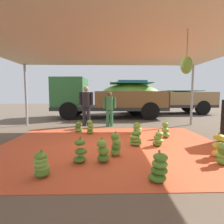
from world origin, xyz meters
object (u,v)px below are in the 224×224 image
(banana_bunch_10, at_px, (159,168))
(cargo_truck_far, at_px, (159,98))
(banana_bunch_2, at_px, (116,145))
(banana_bunch_4, at_px, (41,165))
(banana_bunch_1, at_px, (219,147))
(banana_bunch_3, at_px, (166,131))
(banana_bunch_8, at_px, (90,128))
(banana_bunch_5, at_px, (136,139))
(worker_0, at_px, (110,106))
(banana_bunch_13, at_px, (79,127))
(banana_bunch_6, at_px, (103,152))
(banana_bunch_12, at_px, (158,139))
(banana_bunch_9, at_px, (137,128))
(banana_bunch_11, at_px, (222,154))
(banana_bunch_0, at_px, (80,152))
(cargo_truck_main, at_px, (108,97))
(worker_1, at_px, (86,103))

(banana_bunch_10, bearing_deg, cargo_truck_far, 73.75)
(banana_bunch_2, distance_m, banana_bunch_4, 1.66)
(banana_bunch_1, relative_size, cargo_truck_far, 0.08)
(banana_bunch_3, distance_m, banana_bunch_8, 2.58)
(banana_bunch_5, height_order, banana_bunch_10, banana_bunch_10)
(worker_0, bearing_deg, banana_bunch_13, -134.74)
(banana_bunch_6, height_order, banana_bunch_12, banana_bunch_6)
(banana_bunch_2, bearing_deg, banana_bunch_9, 69.26)
(banana_bunch_4, xyz_separation_m, worker_0, (1.22, 4.88, 0.69))
(banana_bunch_8, distance_m, worker_0, 1.88)
(banana_bunch_1, relative_size, banana_bunch_13, 1.30)
(banana_bunch_9, xyz_separation_m, banana_bunch_11, (1.22, -2.94, 0.02))
(banana_bunch_0, distance_m, banana_bunch_2, 0.86)
(banana_bunch_9, xyz_separation_m, cargo_truck_far, (2.79, 6.85, 0.99))
(banana_bunch_2, bearing_deg, banana_bunch_1, -3.63)
(cargo_truck_far, bearing_deg, banana_bunch_13, -127.20)
(banana_bunch_1, relative_size, banana_bunch_11, 1.15)
(banana_bunch_13, bearing_deg, banana_bunch_1, -38.11)
(banana_bunch_10, xyz_separation_m, cargo_truck_main, (-0.82, 8.17, 1.06))
(banana_bunch_10, distance_m, banana_bunch_11, 1.60)
(banana_bunch_1, xyz_separation_m, banana_bunch_6, (-2.61, -0.24, -0.01))
(banana_bunch_2, xyz_separation_m, cargo_truck_main, (-0.17, 6.95, 1.02))
(banana_bunch_12, distance_m, worker_1, 4.16)
(banana_bunch_8, height_order, banana_bunch_11, banana_bunch_8)
(banana_bunch_2, distance_m, banana_bunch_10, 1.38)
(banana_bunch_3, distance_m, banana_bunch_9, 1.08)
(banana_bunch_3, xyz_separation_m, banana_bunch_9, (-0.80, 0.72, -0.05))
(banana_bunch_5, bearing_deg, banana_bunch_9, 78.67)
(banana_bunch_3, height_order, worker_1, worker_1)
(cargo_truck_far, distance_m, worker_1, 7.08)
(banana_bunch_1, bearing_deg, worker_0, 121.10)
(banana_bunch_5, relative_size, banana_bunch_9, 1.03)
(cargo_truck_far, bearing_deg, banana_bunch_3, -104.72)
(banana_bunch_0, bearing_deg, cargo_truck_main, 85.48)
(banana_bunch_13, bearing_deg, banana_bunch_3, -19.10)
(banana_bunch_5, relative_size, cargo_truck_main, 0.07)
(banana_bunch_10, bearing_deg, banana_bunch_6, 138.40)
(banana_bunch_1, bearing_deg, banana_bunch_6, -174.70)
(banana_bunch_2, height_order, cargo_truck_far, cargo_truck_far)
(banana_bunch_2, height_order, banana_bunch_4, banana_bunch_2)
(banana_bunch_4, bearing_deg, banana_bunch_1, 13.32)
(banana_bunch_5, bearing_deg, worker_1, 118.15)
(banana_bunch_12, bearing_deg, cargo_truck_far, 73.64)
(banana_bunch_1, xyz_separation_m, banana_bunch_10, (-1.68, -1.07, -0.03))
(banana_bunch_8, distance_m, cargo_truck_far, 8.34)
(banana_bunch_9, distance_m, banana_bunch_12, 1.66)
(banana_bunch_1, height_order, banana_bunch_6, banana_bunch_1)
(banana_bunch_2, distance_m, worker_1, 4.29)
(banana_bunch_2, relative_size, banana_bunch_3, 1.02)
(banana_bunch_9, relative_size, banana_bunch_13, 1.02)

